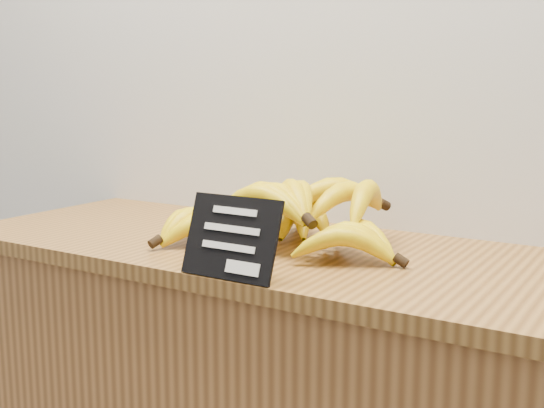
{
  "coord_description": "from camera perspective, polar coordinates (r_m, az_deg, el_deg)",
  "views": [
    {
      "loc": [
        0.48,
        1.62,
        1.24
      ],
      "look_at": [
        -0.18,
        2.7,
        1.02
      ],
      "focal_mm": 45.0,
      "sensor_mm": 36.0,
      "label": 1
    }
  ],
  "objects": [
    {
      "name": "counter_top",
      "position": [
        1.35,
        1.11,
        -4.08
      ],
      "size": [
        1.41,
        0.54,
        0.03
      ],
      "primitive_type": "cube",
      "color": "olive",
      "rests_on": "counter"
    },
    {
      "name": "chalkboard_sign",
      "position": [
        1.12,
        -3.44,
        -2.83
      ],
      "size": [
        0.17,
        0.05,
        0.13
      ],
      "primitive_type": "cube",
      "rotation": [
        -0.34,
        0.0,
        0.0
      ],
      "color": "black",
      "rests_on": "counter_top"
    },
    {
      "name": "banana_pile",
      "position": [
        1.34,
        1.4,
        -1.12
      ],
      "size": [
        0.55,
        0.37,
        0.13
      ],
      "color": "yellow",
      "rests_on": "counter_top"
    }
  ]
}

